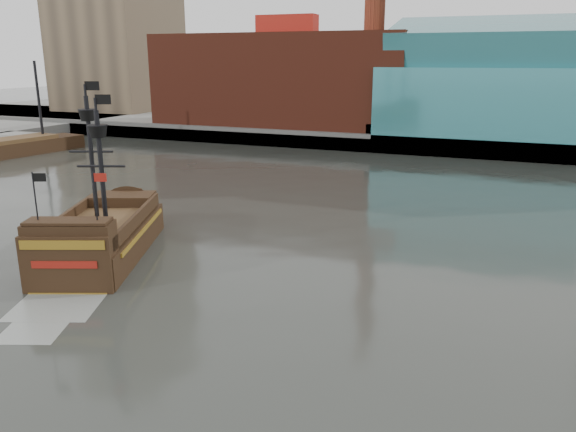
% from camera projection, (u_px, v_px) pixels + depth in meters
% --- Properties ---
extents(ground, '(400.00, 400.00, 0.00)m').
position_uv_depth(ground, '(138.00, 378.00, 24.06)').
color(ground, '#262723').
rests_on(ground, ground).
extents(promenade_far, '(220.00, 60.00, 2.00)m').
position_uv_depth(promenade_far, '(434.00, 125.00, 106.02)').
color(promenade_far, slate).
rests_on(promenade_far, ground).
extents(seawall, '(220.00, 1.00, 2.60)m').
position_uv_depth(seawall, '(406.00, 145.00, 79.57)').
color(seawall, '#4C4C49').
rests_on(seawall, ground).
extents(pirate_ship, '(10.80, 17.49, 12.59)m').
position_uv_depth(pirate_ship, '(102.00, 241.00, 38.47)').
color(pirate_ship, black).
rests_on(pirate_ship, ground).
extents(docked_vessel, '(8.26, 21.96, 14.59)m').
position_uv_depth(docked_vessel, '(10.00, 149.00, 78.41)').
color(docked_vessel, black).
rests_on(docked_vessel, ground).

